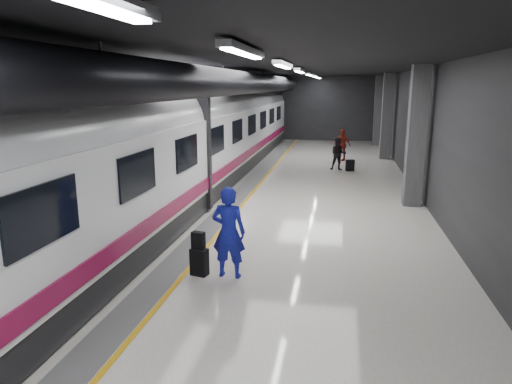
{
  "coord_description": "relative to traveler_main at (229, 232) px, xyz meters",
  "views": [
    {
      "loc": [
        2.14,
        -13.32,
        3.86
      ],
      "look_at": [
        0.18,
        -2.66,
        1.32
      ],
      "focal_mm": 32.0,
      "sensor_mm": 36.0,
      "label": 1
    }
  ],
  "objects": [
    {
      "name": "ground",
      "position": [
        0.0,
        4.75,
        -0.96
      ],
      "size": [
        40.0,
        40.0,
        0.0
      ],
      "primitive_type": "plane",
      "color": "silver",
      "rests_on": "ground"
    },
    {
      "name": "platform_hall",
      "position": [
        -0.28,
        5.7,
        2.58
      ],
      "size": [
        10.02,
        40.02,
        4.51
      ],
      "color": "black",
      "rests_on": "ground"
    },
    {
      "name": "train",
      "position": [
        -3.24,
        4.74,
        1.11
      ],
      "size": [
        3.05,
        38.0,
        4.05
      ],
      "color": "black",
      "rests_on": "ground"
    },
    {
      "name": "traveler_main",
      "position": [
        0.0,
        0.0,
        0.0
      ],
      "size": [
        0.72,
        0.49,
        1.91
      ],
      "primitive_type": "imported",
      "rotation": [
        0.0,
        0.0,
        3.1
      ],
      "color": "#1928BB",
      "rests_on": "ground"
    },
    {
      "name": "suitcase_main",
      "position": [
        -0.62,
        -0.05,
        -0.67
      ],
      "size": [
        0.39,
        0.3,
        0.57
      ],
      "primitive_type": "cube",
      "rotation": [
        0.0,
        0.0,
        -0.25
      ],
      "color": "black",
      "rests_on": "ground"
    },
    {
      "name": "shoulder_bag",
      "position": [
        -0.64,
        -0.02,
        -0.2
      ],
      "size": [
        0.29,
        0.2,
        0.36
      ],
      "primitive_type": "cube",
      "rotation": [
        0.0,
        0.0,
        -0.22
      ],
      "color": "black",
      "rests_on": "suitcase_main"
    },
    {
      "name": "traveler_far_a",
      "position": [
        2.1,
        12.82,
        -0.2
      ],
      "size": [
        0.77,
        0.61,
        1.5
      ],
      "primitive_type": "imported",
      "rotation": [
        0.0,
        0.0,
        0.06
      ],
      "color": "black",
      "rests_on": "ground"
    },
    {
      "name": "traveler_far_b",
      "position": [
        2.27,
        15.7,
        -0.13
      ],
      "size": [
        1.04,
        0.83,
        1.66
      ],
      "primitive_type": "imported",
      "rotation": [
        0.0,
        0.0,
        -0.52
      ],
      "color": "maroon",
      "rests_on": "ground"
    },
    {
      "name": "suitcase_far",
      "position": [
        2.66,
        12.66,
        -0.69
      ],
      "size": [
        0.42,
        0.35,
        0.53
      ],
      "primitive_type": "cube",
      "rotation": [
        0.0,
        0.0,
        0.37
      ],
      "color": "black",
      "rests_on": "ground"
    }
  ]
}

